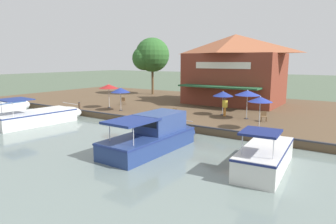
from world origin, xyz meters
The scene contains 18 objects.
ground_plane centered at (0.00, 0.00, 0.00)m, with size 220.00×220.00×0.00m, color #4C5B47.
quay_deck centered at (-11.00, 0.00, 0.30)m, with size 22.00×56.00×0.60m, color brown.
quay_edge_fender centered at (-0.10, 0.00, 0.65)m, with size 0.20×50.40×0.10m, color #2D2D33.
waterfront_restaurant centered at (-13.78, 2.22, 4.69)m, with size 9.10×11.01×8.04m.
patio_umbrella_back_row centered at (-5.26, 6.85, 2.90)m, with size 2.18×2.18×2.55m.
patio_umbrella_by_entrance centered at (-1.83, 9.00, 2.85)m, with size 1.76×1.76×2.49m.
patio_umbrella_mid_patio_left centered at (-3.06, -7.63, 2.92)m, with size 2.07×2.07×2.59m.
patio_umbrella_far_corner centered at (-5.83, 4.33, 2.61)m, with size 1.90×1.90×2.29m.
patio_umbrella_mid_patio_right centered at (-2.42, -5.37, 2.70)m, with size 1.96×1.96×2.39m.
cafe_chair_mid_patio centered at (-5.47, -7.85, 1.08)m, with size 0.53×0.53×0.85m.
cafe_chair_facing_river centered at (-4.98, 8.43, 1.08)m, with size 0.58×0.58×0.85m.
cafe_chair_far_corner_seat centered at (-2.07, 1.36, 1.08)m, with size 0.58×0.58×0.85m.
person_at_quay_edge centered at (-5.38, 4.74, 1.68)m, with size 0.48×0.48×1.71m.
motorboat_nearest_quay centered at (4.84, 4.44, 0.93)m, with size 8.00×2.72×2.27m.
motorboat_far_downstream centered at (4.19, -8.83, 0.71)m, with size 8.18×3.57×2.40m.
motorboat_fourth_along centered at (4.29, 11.34, 0.75)m, with size 6.57×2.46×2.31m.
mooring_post centered at (-0.35, -9.25, 1.01)m, with size 0.22×0.22×0.81m.
tree_behind_restaurant centered at (-15.88, -11.72, 6.34)m, with size 5.27×5.02×8.38m.
Camera 1 is at (20.01, 15.47, 5.68)m, focal length 32.00 mm.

